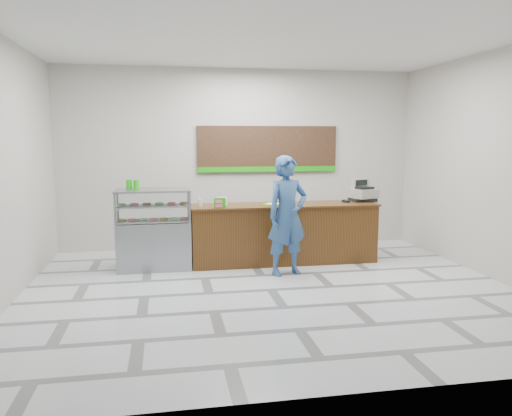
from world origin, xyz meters
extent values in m
plane|color=silver|center=(0.00, 0.00, 0.00)|extent=(7.00, 7.00, 0.00)
plane|color=#BBB6AC|center=(0.00, 3.00, 1.75)|extent=(7.00, 0.00, 7.00)
plane|color=silver|center=(0.00, 0.00, 3.50)|extent=(7.00, 7.00, 0.00)
cube|color=#5A3313|center=(0.55, 1.55, 0.50)|extent=(3.20, 0.70, 1.00)
cube|color=#5A3313|center=(0.55, 1.55, 1.01)|extent=(3.26, 0.76, 0.03)
cube|color=gray|center=(-1.67, 1.55, 0.40)|extent=(1.20, 0.70, 0.80)
cube|color=white|center=(-1.67, 1.55, 1.05)|extent=(1.20, 0.70, 0.50)
cube|color=gray|center=(-1.67, 1.55, 1.31)|extent=(1.22, 0.72, 0.03)
cube|color=silver|center=(-1.67, 1.55, 0.82)|extent=(1.14, 0.64, 0.02)
cube|color=silver|center=(-1.67, 1.55, 1.06)|extent=(1.14, 0.64, 0.02)
torus|color=#A1712D|center=(-2.17, 1.45, 0.85)|extent=(0.15, 0.15, 0.05)
torus|color=#FD6185|center=(-2.00, 1.45, 0.85)|extent=(0.15, 0.15, 0.05)
torus|color=#95E383|center=(-1.84, 1.45, 0.85)|extent=(0.15, 0.15, 0.05)
torus|color=#FD6185|center=(-1.67, 1.45, 0.85)|extent=(0.15, 0.15, 0.05)
torus|color=#A1712D|center=(-1.50, 1.45, 0.85)|extent=(0.15, 0.15, 0.05)
torus|color=#95E383|center=(-1.34, 1.45, 0.85)|extent=(0.15, 0.15, 0.05)
torus|color=#FD6185|center=(-1.17, 1.45, 0.85)|extent=(0.15, 0.15, 0.05)
torus|color=#95E383|center=(-2.17, 1.60, 1.09)|extent=(0.15, 0.15, 0.05)
torus|color=#FD6185|center=(-1.97, 1.60, 1.09)|extent=(0.15, 0.15, 0.05)
torus|color=#A1712D|center=(-1.77, 1.60, 1.09)|extent=(0.15, 0.15, 0.05)
torus|color=#95E383|center=(-1.57, 1.60, 1.09)|extent=(0.15, 0.15, 0.05)
torus|color=#FD6185|center=(-1.37, 1.60, 1.09)|extent=(0.15, 0.15, 0.05)
torus|color=#A1712D|center=(-1.17, 1.60, 1.09)|extent=(0.15, 0.15, 0.05)
cube|color=black|center=(0.55, 2.96, 1.95)|extent=(2.80, 0.05, 0.90)
cube|color=#1BA70E|center=(0.55, 2.93, 1.55)|extent=(2.80, 0.02, 0.10)
cube|color=black|center=(2.05, 1.71, 1.06)|extent=(0.41, 0.41, 0.06)
cube|color=gray|center=(2.05, 1.71, 1.17)|extent=(0.53, 0.54, 0.16)
cube|color=black|center=(2.05, 1.63, 1.28)|extent=(0.34, 0.29, 0.04)
cube|color=gray|center=(2.05, 1.83, 1.34)|extent=(0.36, 0.21, 0.16)
cube|color=black|center=(2.05, 1.78, 1.36)|extent=(0.26, 0.10, 0.10)
cube|color=black|center=(1.69, 1.59, 1.05)|extent=(0.11, 0.17, 0.04)
cube|color=#3EBF0E|center=(0.36, 1.49, 1.04)|extent=(0.40, 0.31, 0.02)
cube|color=white|center=(0.38, 1.49, 1.05)|extent=(0.29, 0.22, 0.00)
cube|color=white|center=(-0.52, 1.66, 1.09)|extent=(0.17, 0.17, 0.13)
cylinder|color=silver|center=(-0.90, 1.55, 1.08)|extent=(0.07, 0.07, 0.11)
cube|color=#1BA70E|center=(-0.59, 1.30, 1.11)|extent=(0.20, 0.14, 0.17)
cylinder|color=#FD6185|center=(0.58, 1.51, 1.03)|extent=(0.17, 0.17, 0.00)
cylinder|color=#1BA70E|center=(-2.06, 1.71, 1.41)|extent=(0.10, 0.10, 0.15)
cylinder|color=#1BA70E|center=(-1.94, 1.66, 1.40)|extent=(0.09, 0.09, 0.14)
imported|color=#2F5487|center=(0.42, 0.80, 0.95)|extent=(0.79, 0.62, 1.89)
camera|label=1|loc=(-1.45, -6.78, 2.16)|focal=35.00mm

